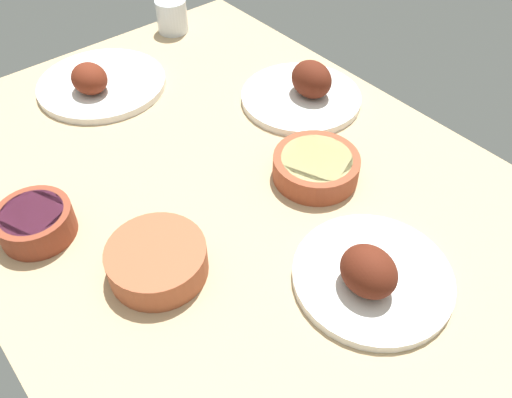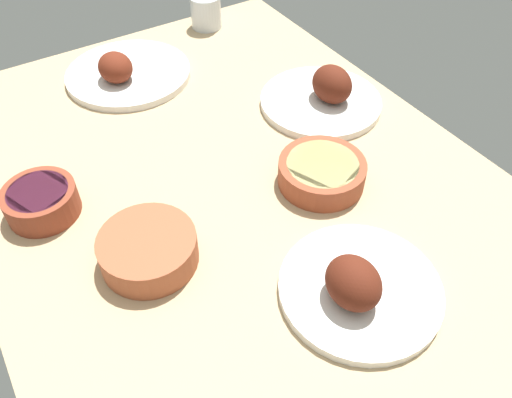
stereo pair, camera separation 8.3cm
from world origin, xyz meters
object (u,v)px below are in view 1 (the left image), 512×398
(plate_near_viewer, at_px, (99,83))
(water_tumbler, at_px, (172,16))
(plate_center_main, at_px, (371,275))
(plate_far_side, at_px, (304,91))
(bowl_potatoes, at_px, (316,166))
(bowl_sauce, at_px, (157,259))
(bowl_onions, at_px, (35,222))

(plate_near_viewer, bearing_deg, water_tumbler, 113.63)
(plate_center_main, relative_size, water_tumbler, 3.04)
(plate_near_viewer, bearing_deg, plate_far_side, 44.76)
(plate_center_main, height_order, water_tumbler, plate_center_main)
(bowl_potatoes, bearing_deg, bowl_sauce, -90.31)
(plate_near_viewer, height_order, bowl_onions, plate_near_viewer)
(plate_near_viewer, bearing_deg, bowl_onions, -41.58)
(plate_center_main, bearing_deg, water_tumbler, 166.17)
(plate_near_viewer, xyz_separation_m, water_tumbler, (-0.12, 0.28, 0.02))
(plate_near_viewer, bearing_deg, bowl_sauce, -18.39)
(plate_center_main, bearing_deg, plate_near_viewer, -175.08)
(bowl_onions, xyz_separation_m, water_tumbler, (-0.44, 0.56, 0.01))
(plate_center_main, distance_m, bowl_sauce, 0.33)
(bowl_onions, bearing_deg, bowl_sauce, 29.82)
(bowl_potatoes, bearing_deg, plate_near_viewer, -161.75)
(bowl_onions, bearing_deg, plate_far_side, 89.37)
(bowl_sauce, distance_m, bowl_onions, 0.23)
(plate_center_main, height_order, plate_far_side, plate_far_side)
(plate_center_main, xyz_separation_m, bowl_onions, (-0.43, -0.35, 0.01))
(bowl_potatoes, bearing_deg, water_tumbler, 170.50)
(bowl_onions, relative_size, bowl_potatoes, 0.78)
(plate_center_main, xyz_separation_m, plate_near_viewer, (-0.75, -0.06, -0.01))
(bowl_onions, distance_m, bowl_potatoes, 0.50)
(water_tumbler, bearing_deg, plate_near_viewer, -66.37)
(bowl_potatoes, bearing_deg, plate_far_side, 141.28)
(plate_far_side, distance_m, bowl_potatoes, 0.25)
(plate_near_viewer, height_order, water_tumbler, water_tumbler)
(plate_center_main, bearing_deg, bowl_onions, -140.75)
(bowl_sauce, height_order, bowl_onions, same)
(plate_center_main, xyz_separation_m, bowl_sauce, (-0.23, -0.24, 0.01))
(plate_far_side, bearing_deg, water_tumbler, -174.11)
(bowl_onions, xyz_separation_m, bowl_potatoes, (0.20, 0.45, -0.00))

